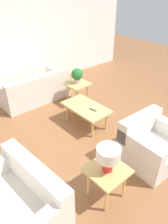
% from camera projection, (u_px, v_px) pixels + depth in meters
% --- Properties ---
extents(ground_plane, '(14.00, 14.00, 0.00)m').
position_uv_depth(ground_plane, '(104.00, 134.00, 4.52)').
color(ground_plane, '#8E5B38').
extents(wall_right, '(0.12, 7.20, 2.70)m').
position_uv_depth(wall_right, '(22.00, 39.00, 5.74)').
color(wall_right, white).
rests_on(wall_right, ground_plane).
extents(sofa, '(0.88, 1.73, 0.75)m').
position_uv_depth(sofa, '(35.00, 90.00, 5.59)').
color(sofa, silver).
rests_on(sofa, ground_plane).
extents(armchair, '(0.91, 0.98, 0.79)m').
position_uv_depth(armchair, '(151.00, 145.00, 3.75)').
color(armchair, silver).
rests_on(armchair, ground_plane).
extents(loveseat, '(1.35, 0.95, 0.79)m').
position_uv_depth(loveseat, '(20.00, 203.00, 2.81)').
color(loveseat, silver).
rests_on(loveseat, ground_plane).
extents(coffee_table, '(1.03, 0.59, 0.45)m').
position_uv_depth(coffee_table, '(86.00, 109.00, 4.60)').
color(coffee_table, tan).
rests_on(coffee_table, ground_plane).
extents(side_table_plant, '(0.53, 0.53, 0.54)m').
position_uv_depth(side_table_plant, '(77.00, 86.00, 5.40)').
color(side_table_plant, tan).
rests_on(side_table_plant, ground_plane).
extents(side_table_lamp, '(0.53, 0.53, 0.54)m').
position_uv_depth(side_table_lamp, '(107.00, 174.00, 3.02)').
color(side_table_lamp, tan).
rests_on(side_table_lamp, ground_plane).
extents(potted_plant, '(0.28, 0.28, 0.37)m').
position_uv_depth(potted_plant, '(77.00, 75.00, 5.25)').
color(potted_plant, '#B2ADA3').
rests_on(potted_plant, side_table_plant).
extents(table_lamp, '(0.33, 0.33, 0.38)m').
position_uv_depth(table_lamp, '(108.00, 156.00, 2.84)').
color(table_lamp, red).
rests_on(table_lamp, side_table_lamp).
extents(remote_control, '(0.16, 0.07, 0.02)m').
position_uv_depth(remote_control, '(93.00, 110.00, 4.45)').
color(remote_control, '#4C4C51').
rests_on(remote_control, coffee_table).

